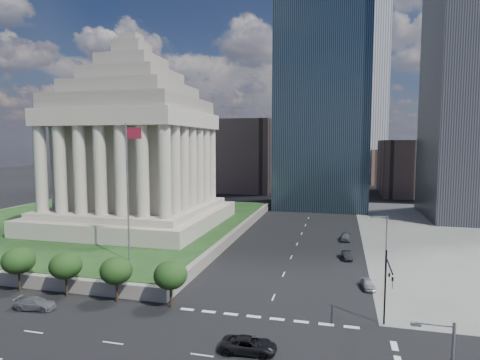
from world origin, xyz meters
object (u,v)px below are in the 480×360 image
(flagpole, at_px, (128,184))
(street_lamp_north, at_px, (385,249))
(pickup_truck, at_px, (249,345))
(parked_sedan_far, at_px, (346,237))
(war_memorial, at_px, (134,131))
(suv_grey, at_px, (35,303))
(parked_sedan_near, at_px, (368,284))
(traffic_signal_ne, at_px, (387,282))
(parked_sedan_mid, at_px, (347,255))

(flagpole, xyz_separation_m, street_lamp_north, (35.16, 1.00, -7.45))
(pickup_truck, relative_size, parked_sedan_far, 1.11)
(war_memorial, height_order, street_lamp_north, war_memorial)
(suv_grey, bearing_deg, street_lamp_north, -75.56)
(war_memorial, height_order, parked_sedan_near, war_memorial)
(pickup_truck, relative_size, parked_sedan_near, 1.38)
(traffic_signal_ne, height_order, parked_sedan_mid, traffic_signal_ne)
(parked_sedan_mid, xyz_separation_m, parked_sedan_far, (0.00, 13.01, 0.16))
(suv_grey, distance_m, parked_sedan_mid, 45.63)
(parked_sedan_near, xyz_separation_m, parked_sedan_far, (-2.50, 26.16, 0.15))
(war_memorial, height_order, parked_sedan_mid, war_memorial)
(traffic_signal_ne, bearing_deg, flagpole, 163.29)
(parked_sedan_mid, bearing_deg, pickup_truck, -114.00)
(traffic_signal_ne, distance_m, parked_sedan_far, 38.88)
(traffic_signal_ne, bearing_deg, suv_grey, -174.14)
(street_lamp_north, relative_size, parked_sedan_mid, 2.63)
(traffic_signal_ne, xyz_separation_m, parked_sedan_mid, (-3.50, 25.45, -4.62))
(flagpole, distance_m, pickup_truck, 30.60)
(street_lamp_north, distance_m, parked_sedan_mid, 15.63)
(parked_sedan_near, bearing_deg, parked_sedan_mid, 92.24)
(flagpole, distance_m, parked_sedan_mid, 36.55)
(parked_sedan_far, bearing_deg, traffic_signal_ne, -80.45)
(flagpole, xyz_separation_m, pickup_truck, (21.83, -17.49, -12.41))
(parked_sedan_mid, height_order, parked_sedan_far, parked_sedan_far)
(pickup_truck, bearing_deg, traffic_signal_ne, -64.64)
(parked_sedan_mid, relative_size, parked_sedan_far, 0.83)
(street_lamp_north, bearing_deg, parked_sedan_near, 151.44)
(parked_sedan_far, bearing_deg, parked_sedan_near, -80.20)
(suv_grey, distance_m, parked_sedan_near, 40.78)
(parked_sedan_mid, bearing_deg, traffic_signal_ne, -90.76)
(parked_sedan_mid, bearing_deg, war_memorial, 159.78)
(war_memorial, bearing_deg, parked_sedan_near, -25.81)
(traffic_signal_ne, distance_m, suv_grey, 38.87)
(parked_sedan_near, relative_size, parked_sedan_far, 0.81)
(street_lamp_north, distance_m, parked_sedan_far, 27.93)
(war_memorial, relative_size, parked_sedan_mid, 10.24)
(flagpole, distance_m, street_lamp_north, 35.95)
(pickup_truck, distance_m, parked_sedan_near, 22.63)
(war_memorial, distance_m, pickup_truck, 57.50)
(traffic_signal_ne, xyz_separation_m, street_lamp_north, (0.83, 11.30, 0.41))
(traffic_signal_ne, bearing_deg, parked_sedan_far, 95.20)
(suv_grey, bearing_deg, pickup_truck, -103.94)
(pickup_truck, bearing_deg, parked_sedan_near, -35.09)
(war_memorial, height_order, flagpole, war_memorial)
(traffic_signal_ne, xyz_separation_m, pickup_truck, (-12.50, -7.19, -4.54))
(war_memorial, relative_size, suv_grey, 8.22)
(flagpole, xyz_separation_m, parked_sedan_mid, (30.83, 15.15, -12.49))
(traffic_signal_ne, relative_size, pickup_truck, 1.57)
(suv_grey, bearing_deg, flagpole, -22.75)
(pickup_truck, bearing_deg, suv_grey, 78.31)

